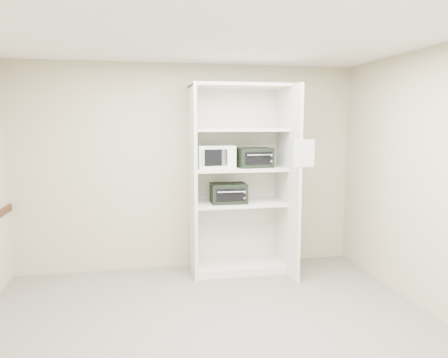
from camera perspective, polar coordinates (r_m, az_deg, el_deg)
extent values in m
cube|color=#696258|center=(4.27, -1.29, -19.68)|extent=(4.50, 4.00, 0.01)
cube|color=white|center=(3.87, -1.42, 18.68)|extent=(4.50, 4.00, 0.01)
cube|color=#B7AC8B|center=(5.81, -4.66, 1.53)|extent=(4.50, 0.02, 2.70)
cube|color=#B7AC8B|center=(1.95, 8.72, -10.41)|extent=(4.50, 0.02, 2.70)
cube|color=#B7AC8B|center=(4.76, 26.40, -0.52)|extent=(0.02, 4.00, 2.70)
cube|color=silver|center=(5.51, -4.07, -0.35)|extent=(0.04, 0.60, 2.40)
cube|color=silver|center=(5.64, 8.31, -0.23)|extent=(0.04, 0.90, 2.40)
cube|color=silver|center=(5.91, 1.35, 0.19)|extent=(1.24, 0.02, 2.40)
cube|color=silver|center=(5.90, 1.92, -11.31)|extent=(1.16, 0.56, 0.10)
cube|color=silver|center=(5.68, 1.96, -3.16)|extent=(1.16, 0.56, 0.04)
cube|color=silver|center=(5.62, 1.98, 1.35)|extent=(1.16, 0.56, 0.04)
cube|color=silver|center=(5.59, 2.00, 6.46)|extent=(1.16, 0.56, 0.04)
cube|color=silver|center=(5.61, 2.03, 12.09)|extent=(1.24, 0.60, 0.04)
cube|color=white|center=(5.56, -1.26, 2.96)|extent=(0.50, 0.40, 0.28)
cube|color=black|center=(5.61, 3.93, 2.81)|extent=(0.47, 0.37, 0.25)
cube|color=black|center=(5.58, 0.59, -1.86)|extent=(0.45, 0.35, 0.25)
cube|color=white|center=(5.19, 10.43, 3.32)|extent=(0.25, 0.01, 0.32)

